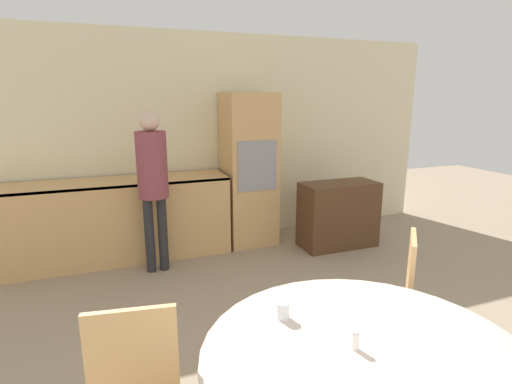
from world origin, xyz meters
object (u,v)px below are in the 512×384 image
object	(u,v)px
oven_unit	(249,170)
person_standing	(153,174)
sideboard	(338,214)
cup	(283,311)
chair_far_right	(393,298)

from	to	relation	value
oven_unit	person_standing	size ratio (longest dim) A/B	1.11
person_standing	oven_unit	bearing A→B (deg)	22.14
sideboard	cup	size ratio (longest dim) A/B	11.15
sideboard	chair_far_right	size ratio (longest dim) A/B	0.96
cup	sideboard	bearing A→B (deg)	52.53
oven_unit	sideboard	bearing A→B (deg)	-29.19
oven_unit	person_standing	world-z (taller)	oven_unit
cup	oven_unit	bearing A→B (deg)	73.15
sideboard	cup	world-z (taller)	cup
oven_unit	person_standing	distance (m)	1.34
oven_unit	chair_far_right	distance (m)	2.76
sideboard	person_standing	world-z (taller)	person_standing
sideboard	person_standing	distance (m)	2.31
chair_far_right	person_standing	distance (m)	2.61
sideboard	person_standing	bearing A→B (deg)	178.77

